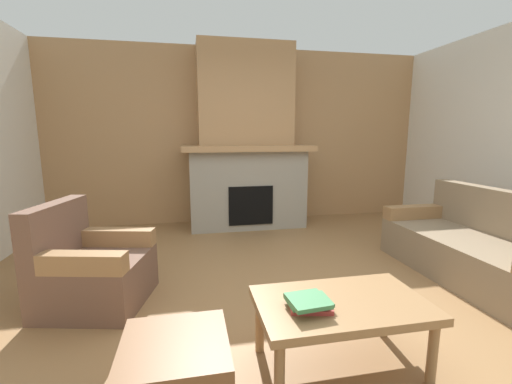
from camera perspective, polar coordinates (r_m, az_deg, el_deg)
The scene contains 8 objects.
ground at distance 2.89m, azimuth 7.70°, elevation -19.08°, with size 9.00×9.00×0.00m, color olive.
wall_back_wood_panel at distance 5.45m, azimuth -2.38°, elevation 9.38°, with size 6.00×0.12×2.70m, color tan.
fireplace at distance 5.08m, azimuth -1.70°, elevation 7.25°, with size 1.90×0.82×2.70m.
couch at distance 3.95m, azimuth 33.64°, elevation -8.14°, with size 0.85×1.80×0.85m.
armchair at distance 3.13m, azimuth -26.28°, elevation -11.75°, with size 0.91×0.91×0.85m.
coffee_table at distance 2.15m, azimuth 14.29°, elevation -18.74°, with size 1.00×0.60×0.43m.
ottoman at distance 1.94m, azimuth -13.45°, elevation -28.50°, with size 0.52×0.52×0.40m, color brown.
book_stack_near_edge at distance 1.98m, azimuth 8.99°, elevation -18.13°, with size 0.26×0.24×0.07m.
Camera 1 is at (-0.85, -2.38, 1.39)m, focal length 23.50 mm.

